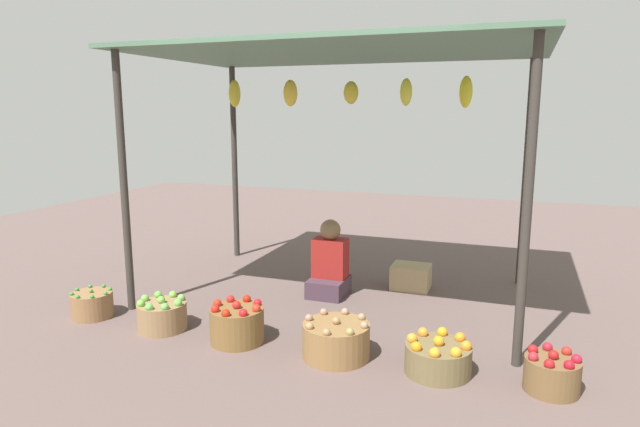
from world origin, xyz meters
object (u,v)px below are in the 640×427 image
at_px(wooden_crate_near_vendor, 411,277).
at_px(basket_red_tomatoes, 237,324).
at_px(basket_red_apples, 552,373).
at_px(basket_oranges, 438,358).
at_px(vendor_person, 330,266).
at_px(basket_green_chilies, 92,304).
at_px(basket_potatoes, 336,340).
at_px(basket_green_apples, 162,315).

bearing_deg(wooden_crate_near_vendor, basket_red_tomatoes, -120.28).
bearing_deg(basket_red_tomatoes, basket_red_apples, 0.19).
bearing_deg(basket_red_tomatoes, basket_oranges, 0.29).
height_order(vendor_person, basket_green_chilies, vendor_person).
bearing_deg(basket_red_tomatoes, wooden_crate_near_vendor, 59.72).
bearing_deg(basket_potatoes, basket_oranges, 0.32).
height_order(basket_green_apples, basket_potatoes, basket_potatoes).
bearing_deg(basket_red_apples, wooden_crate_near_vendor, 125.38).
distance_m(vendor_person, wooden_crate_near_vendor, 0.90).
height_order(basket_oranges, wooden_crate_near_vendor, basket_oranges).
distance_m(basket_green_apples, basket_red_apples, 3.11).
relative_size(basket_red_tomatoes, wooden_crate_near_vendor, 1.11).
xyz_separation_m(basket_potatoes, basket_oranges, (0.77, 0.00, -0.02)).
relative_size(basket_green_apples, basket_oranges, 0.88).
distance_m(basket_red_tomatoes, wooden_crate_near_vendor, 2.13).
distance_m(basket_green_apples, wooden_crate_near_vendor, 2.57).
relative_size(basket_green_chilies, basket_oranges, 0.78).
relative_size(basket_oranges, wooden_crate_near_vendor, 1.21).
bearing_deg(basket_red_tomatoes, basket_potatoes, 0.26).
bearing_deg(basket_potatoes, vendor_person, 110.93).
xyz_separation_m(vendor_person, basket_oranges, (1.30, -1.37, -0.18)).
bearing_deg(basket_red_apples, vendor_person, 146.32).
bearing_deg(basket_red_apples, basket_red_tomatoes, -179.81).
bearing_deg(basket_green_apples, wooden_crate_near_vendor, 45.29).
distance_m(basket_red_apples, wooden_crate_near_vendor, 2.25).
height_order(basket_green_apples, basket_red_tomatoes, basket_red_tomatoes).
xyz_separation_m(basket_red_tomatoes, wooden_crate_near_vendor, (1.08, 1.84, -0.02)).
distance_m(basket_green_chilies, basket_potatoes, 2.37).
bearing_deg(basket_green_apples, basket_red_apples, -0.08).
distance_m(basket_green_apples, basket_potatoes, 1.58).
height_order(basket_green_chilies, wooden_crate_near_vendor, basket_green_chilies).
relative_size(vendor_person, basket_potatoes, 1.51).
bearing_deg(basket_green_chilies, basket_green_apples, -2.03).
xyz_separation_m(basket_green_chilies, basket_red_apples, (3.89, -0.03, 0.01)).
bearing_deg(wooden_crate_near_vendor, basket_potatoes, -97.03).
distance_m(vendor_person, basket_red_tomatoes, 1.42).
bearing_deg(basket_green_apples, basket_potatoes, -0.30).
relative_size(basket_potatoes, basket_red_apples, 1.41).
height_order(basket_green_apples, basket_oranges, basket_green_apples).
bearing_deg(basket_red_tomatoes, basket_green_chilies, 178.49).
xyz_separation_m(basket_green_apples, wooden_crate_near_vendor, (1.81, 1.83, 0.00)).
height_order(basket_oranges, basket_red_apples, basket_red_apples).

